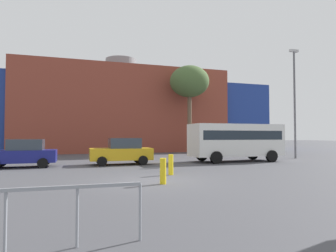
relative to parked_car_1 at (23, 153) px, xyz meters
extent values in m
plane|color=#47474C|center=(5.96, -7.33, -0.83)|extent=(200.00, 200.00, 0.00)
cube|color=brown|center=(8.48, 18.88, 4.14)|extent=(24.30, 12.80, 9.95)
cube|color=navy|center=(23.89, 18.88, 3.47)|extent=(6.52, 11.52, 8.60)
cylinder|color=slate|center=(8.48, 18.88, 10.12)|extent=(4.00, 4.00, 2.00)
cube|color=navy|center=(-0.06, 0.00, -0.17)|extent=(3.85, 1.65, 0.73)
cube|color=#333D47|center=(0.17, 0.00, 0.52)|extent=(1.92, 1.47, 0.64)
cylinder|color=black|center=(-1.30, 0.84, -0.54)|extent=(0.59, 0.20, 0.59)
cylinder|color=black|center=(1.18, -0.84, -0.54)|extent=(0.59, 0.20, 0.59)
cylinder|color=black|center=(1.18, 0.84, -0.54)|extent=(0.59, 0.20, 0.59)
cube|color=gold|center=(5.81, 0.00, -0.15)|extent=(3.98, 1.71, 0.76)
cube|color=#333D47|center=(6.05, 0.00, 0.56)|extent=(1.99, 1.52, 0.66)
cylinder|color=black|center=(4.53, -0.87, -0.53)|extent=(0.61, 0.21, 0.61)
cylinder|color=black|center=(4.53, 0.87, -0.53)|extent=(0.61, 0.21, 0.61)
cylinder|color=black|center=(7.09, -0.87, -0.53)|extent=(0.61, 0.21, 0.61)
cylinder|color=black|center=(7.09, 0.87, -0.53)|extent=(0.61, 0.21, 0.61)
cube|color=white|center=(14.18, -0.26, 0.74)|extent=(6.80, 2.30, 2.30)
cube|color=#1E2833|center=(14.18, -0.26, 1.09)|extent=(6.26, 2.32, 0.64)
cylinder|color=black|center=(11.98, -1.43, -0.41)|extent=(0.84, 0.28, 0.84)
cylinder|color=black|center=(11.98, 0.91, -0.41)|extent=(0.84, 0.28, 0.84)
cylinder|color=black|center=(16.38, -1.43, -0.41)|extent=(0.84, 0.28, 0.84)
cylinder|color=black|center=(16.38, 0.91, -0.41)|extent=(0.84, 0.28, 0.84)
cylinder|color=brown|center=(14.68, 10.12, 2.49)|extent=(0.46, 0.46, 6.64)
ellipsoid|color=#476033|center=(14.68, 10.12, 6.98)|extent=(4.28, 4.28, 3.42)
cylinder|color=yellow|center=(6.24, -8.25, -0.33)|extent=(0.24, 0.24, 1.00)
cylinder|color=yellow|center=(7.35, -5.82, -0.34)|extent=(0.24, 0.24, 0.98)
cylinder|color=#59595E|center=(20.46, 0.85, 3.63)|extent=(0.16, 0.16, 8.91)
cube|color=#B2B2B2|center=(20.46, 0.85, 8.23)|extent=(0.80, 0.24, 0.20)
cylinder|color=gray|center=(2.00, -13.92, -0.33)|extent=(0.05, 0.05, 1.00)
cylinder|color=gray|center=(3.07, -13.92, -0.33)|extent=(0.05, 0.05, 1.00)
cylinder|color=gray|center=(4.13, -13.92, -0.33)|extent=(0.05, 0.05, 1.00)
camera|label=1|loc=(3.05, -19.01, 1.01)|focal=30.96mm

